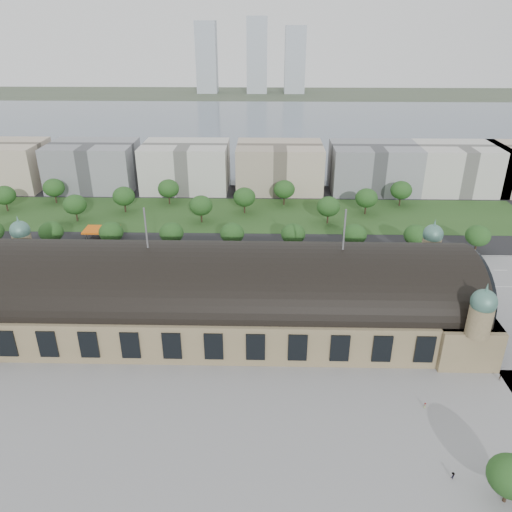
{
  "coord_description": "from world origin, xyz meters",
  "views": [
    {
      "loc": [
        13.61,
        -127.27,
        84.64
      ],
      "look_at": [
        10.19,
        19.14,
        14.0
      ],
      "focal_mm": 35.0,
      "sensor_mm": 36.0,
      "label": 1
    }
  ],
  "objects_px": {
    "parked_car_5": "(104,281)",
    "petrol_station": "(107,231)",
    "traffic_car_4": "(215,267)",
    "traffic_car_6": "(480,277)",
    "bus_east": "(329,272)",
    "pedestrian_4": "(453,476)",
    "pedestrian_2": "(500,378)",
    "parked_car_0": "(71,286)",
    "parked_car_2": "(85,287)",
    "parked_car_1": "(27,286)",
    "parked_car_6": "(174,288)",
    "traffic_car_3": "(176,265)",
    "parked_car_3": "(39,281)",
    "traffic_car_5": "(301,260)",
    "parked_car_4": "(121,287)",
    "bus_west": "(199,276)",
    "pedestrian_0": "(425,405)",
    "bus_mid": "(213,277)"
  },
  "relations": [
    {
      "from": "parked_car_5",
      "to": "petrol_station",
      "type": "bearing_deg",
      "value": 157.02
    },
    {
      "from": "traffic_car_4",
      "to": "traffic_car_6",
      "type": "distance_m",
      "value": 95.16
    },
    {
      "from": "traffic_car_4",
      "to": "parked_car_5",
      "type": "xyz_separation_m",
      "value": [
        -38.01,
        -12.15,
        -0.06
      ]
    },
    {
      "from": "bus_east",
      "to": "pedestrian_4",
      "type": "xyz_separation_m",
      "value": [
        15.51,
        -87.04,
        -0.67
      ]
    },
    {
      "from": "bus_east",
      "to": "pedestrian_2",
      "type": "bearing_deg",
      "value": -143.37
    },
    {
      "from": "bus_east",
      "to": "parked_car_0",
      "type": "bearing_deg",
      "value": 99.6
    },
    {
      "from": "traffic_car_6",
      "to": "parked_car_2",
      "type": "xyz_separation_m",
      "value": [
        -138.39,
        -10.2,
        -0.07
      ]
    },
    {
      "from": "parked_car_1",
      "to": "parked_car_6",
      "type": "bearing_deg",
      "value": 68.16
    },
    {
      "from": "traffic_car_3",
      "to": "parked_car_2",
      "type": "height_order",
      "value": "traffic_car_3"
    },
    {
      "from": "parked_car_5",
      "to": "bus_east",
      "type": "bearing_deg",
      "value": 57.32
    },
    {
      "from": "parked_car_3",
      "to": "traffic_car_3",
      "type": "bearing_deg",
      "value": 74.85
    },
    {
      "from": "parked_car_6",
      "to": "pedestrian_4",
      "type": "xyz_separation_m",
      "value": [
        69.7,
        -76.04,
        0.18
      ]
    },
    {
      "from": "traffic_car_4",
      "to": "traffic_car_5",
      "type": "bearing_deg",
      "value": 100.99
    },
    {
      "from": "parked_car_3",
      "to": "parked_car_5",
      "type": "xyz_separation_m",
      "value": [
        23.02,
        0.0,
        0.03
      ]
    },
    {
      "from": "bus_east",
      "to": "parked_car_4",
      "type": "bearing_deg",
      "value": 101.27
    },
    {
      "from": "bus_west",
      "to": "traffic_car_6",
      "type": "bearing_deg",
      "value": -90.09
    },
    {
      "from": "traffic_car_5",
      "to": "parked_car_3",
      "type": "relative_size",
      "value": 0.97
    },
    {
      "from": "parked_car_4",
      "to": "parked_car_6",
      "type": "xyz_separation_m",
      "value": [
        18.14,
        0.0,
        0.07
      ]
    },
    {
      "from": "traffic_car_3",
      "to": "traffic_car_6",
      "type": "distance_m",
      "value": 110.17
    },
    {
      "from": "parked_car_2",
      "to": "pedestrian_0",
      "type": "bearing_deg",
      "value": 34.02
    },
    {
      "from": "parked_car_5",
      "to": "pedestrian_2",
      "type": "height_order",
      "value": "pedestrian_2"
    },
    {
      "from": "parked_car_6",
      "to": "pedestrian_2",
      "type": "xyz_separation_m",
      "value": [
        91.98,
        -45.0,
        0.07
      ]
    },
    {
      "from": "parked_car_2",
      "to": "bus_east",
      "type": "relative_size",
      "value": 0.42
    },
    {
      "from": "bus_east",
      "to": "parked_car_1",
      "type": "bearing_deg",
      "value": 98.6
    },
    {
      "from": "traffic_car_6",
      "to": "parked_car_1",
      "type": "distance_m",
      "value": 158.73
    },
    {
      "from": "bus_west",
      "to": "bus_east",
      "type": "height_order",
      "value": "bus_west"
    },
    {
      "from": "traffic_car_6",
      "to": "pedestrian_4",
      "type": "distance_m",
      "value": 94.23
    },
    {
      "from": "traffic_car_4",
      "to": "parked_car_0",
      "type": "xyz_separation_m",
      "value": [
        -48.4,
        -16.15,
        -0.06
      ]
    },
    {
      "from": "traffic_car_6",
      "to": "traffic_car_4",
      "type": "bearing_deg",
      "value": -87.22
    },
    {
      "from": "traffic_car_5",
      "to": "pedestrian_2",
      "type": "relative_size",
      "value": 2.54
    },
    {
      "from": "traffic_car_4",
      "to": "parked_car_1",
      "type": "xyz_separation_m",
      "value": [
        -63.43,
        -16.15,
        -0.06
      ]
    },
    {
      "from": "traffic_car_4",
      "to": "parked_car_4",
      "type": "xyz_separation_m",
      "value": [
        -30.84,
        -16.15,
        -0.15
      ]
    },
    {
      "from": "traffic_car_4",
      "to": "parked_car_5",
      "type": "bearing_deg",
      "value": -72.81
    },
    {
      "from": "parked_car_6",
      "to": "pedestrian_2",
      "type": "relative_size",
      "value": 3.12
    },
    {
      "from": "parked_car_2",
      "to": "traffic_car_5",
      "type": "bearing_deg",
      "value": 79.75
    },
    {
      "from": "traffic_car_6",
      "to": "bus_east",
      "type": "height_order",
      "value": "bus_east"
    },
    {
      "from": "parked_car_2",
      "to": "parked_car_6",
      "type": "bearing_deg",
      "value": 63.01
    },
    {
      "from": "parked_car_5",
      "to": "bus_mid",
      "type": "distance_m",
      "value": 38.17
    },
    {
      "from": "parked_car_4",
      "to": "traffic_car_4",
      "type": "bearing_deg",
      "value": 96.79
    },
    {
      "from": "parked_car_0",
      "to": "parked_car_5",
      "type": "height_order",
      "value": "parked_car_5"
    },
    {
      "from": "traffic_car_3",
      "to": "parked_car_6",
      "type": "distance_m",
      "value": 17.67
    },
    {
      "from": "parked_car_3",
      "to": "pedestrian_4",
      "type": "distance_m",
      "value": 142.61
    },
    {
      "from": "pedestrian_4",
      "to": "parked_car_2",
      "type": "bearing_deg",
      "value": -73.02
    },
    {
      "from": "traffic_car_3",
      "to": "parked_car_1",
      "type": "distance_m",
      "value": 51.55
    },
    {
      "from": "parked_car_4",
      "to": "parked_car_6",
      "type": "distance_m",
      "value": 18.14
    },
    {
      "from": "pedestrian_0",
      "to": "traffic_car_5",
      "type": "bearing_deg",
      "value": 108.39
    },
    {
      "from": "parked_car_2",
      "to": "bus_west",
      "type": "bearing_deg",
      "value": 72.59
    },
    {
      "from": "traffic_car_4",
      "to": "parked_car_2",
      "type": "xyz_separation_m",
      "value": [
        -43.42,
        -16.15,
        -0.11
      ]
    },
    {
      "from": "parked_car_2",
      "to": "parked_car_1",
      "type": "bearing_deg",
      "value": -116.99
    },
    {
      "from": "pedestrian_2",
      "to": "parked_car_5",
      "type": "bearing_deg",
      "value": 28.94
    }
  ]
}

